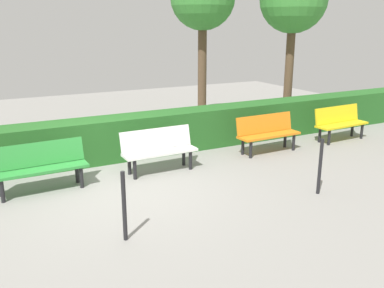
{
  "coord_description": "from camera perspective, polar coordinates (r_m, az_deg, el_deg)",
  "views": [
    {
      "loc": [
        2.1,
        6.87,
        2.86
      ],
      "look_at": [
        -1.63,
        -0.26,
        0.55
      ],
      "focal_mm": 38.9,
      "sensor_mm": 36.0,
      "label": 1
    }
  ],
  "objects": [
    {
      "name": "ground_plane",
      "position": [
        7.73,
        -9.88,
        -5.94
      ],
      "size": [
        22.25,
        22.25,
        0.0
      ],
      "primitive_type": "plane",
      "color": "gray"
    },
    {
      "name": "bench_yellow",
      "position": [
        11.29,
        19.62,
        2.92
      ],
      "size": [
        1.53,
        0.53,
        0.86
      ],
      "rotation": [
        0.0,
        0.0,
        0.05
      ],
      "color": "yellow",
      "rests_on": "ground_plane"
    },
    {
      "name": "bench_orange",
      "position": [
        9.78,
        10.28,
        1.69
      ],
      "size": [
        1.56,
        0.49,
        0.86
      ],
      "rotation": [
        0.0,
        0.0,
        0.02
      ],
      "color": "orange",
      "rests_on": "ground_plane"
    },
    {
      "name": "bench_white",
      "position": [
        8.36,
        -4.6,
        -0.56
      ],
      "size": [
        1.51,
        0.49,
        0.86
      ],
      "rotation": [
        0.0,
        0.0,
        0.01
      ],
      "color": "white",
      "rests_on": "ground_plane"
    },
    {
      "name": "bench_green",
      "position": [
        7.82,
        -20.19,
        -2.7
      ],
      "size": [
        1.64,
        0.53,
        0.86
      ],
      "rotation": [
        0.0,
        0.0,
        0.04
      ],
      "color": "#2D8C38",
      "rests_on": "ground_plane"
    },
    {
      "name": "hedge_row",
      "position": [
        9.48,
        -6.77,
        1.26
      ],
      "size": [
        18.25,
        0.75,
        0.93
      ],
      "primitive_type": "cube",
      "color": "#266023",
      "rests_on": "ground_plane"
    },
    {
      "name": "tree_near",
      "position": [
        13.03,
        13.73,
        18.57
      ],
      "size": [
        1.96,
        1.96,
        4.57
      ],
      "color": "brown",
      "rests_on": "ground_plane"
    },
    {
      "name": "railing_post_mid",
      "position": [
        7.53,
        17.15,
        -2.98
      ],
      "size": [
        0.06,
        0.06,
        1.0
      ],
      "primitive_type": "cylinder",
      "color": "black",
      "rests_on": "ground_plane"
    },
    {
      "name": "railing_post_far",
      "position": [
        5.75,
        -9.29,
        -8.43
      ],
      "size": [
        0.06,
        0.06,
        1.0
      ],
      "primitive_type": "cylinder",
      "color": "black",
      "rests_on": "ground_plane"
    }
  ]
}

